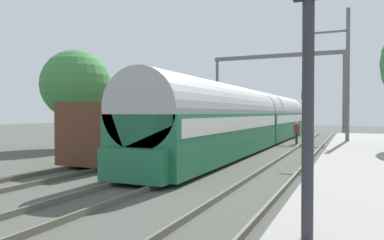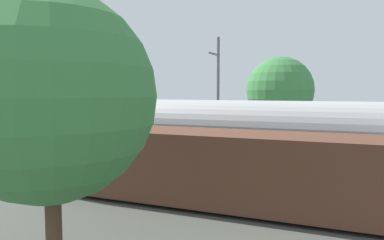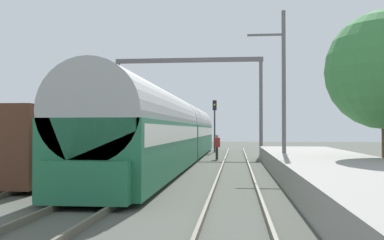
% 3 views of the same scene
% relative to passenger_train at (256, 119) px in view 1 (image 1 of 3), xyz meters
% --- Properties ---
extents(ground, '(120.00, 120.00, 0.00)m').
position_rel_passenger_train_xyz_m(ground, '(0.00, -12.80, -1.97)').
color(ground, '#494C45').
extents(track_far_west, '(1.51, 60.00, 0.16)m').
position_rel_passenger_train_xyz_m(track_far_west, '(-3.82, -12.80, -1.89)').
color(track_far_west, '#656050').
rests_on(track_far_west, ground).
extents(track_west, '(1.52, 60.00, 0.16)m').
position_rel_passenger_train_xyz_m(track_west, '(0.00, -12.80, -1.89)').
color(track_west, '#656050').
rests_on(track_west, ground).
extents(track_east, '(1.51, 60.00, 0.16)m').
position_rel_passenger_train_xyz_m(track_east, '(3.82, -12.80, -1.89)').
color(track_east, '#656050').
rests_on(track_east, ground).
extents(passenger_train, '(2.93, 32.85, 3.82)m').
position_rel_passenger_train_xyz_m(passenger_train, '(0.00, 0.00, 0.00)').
color(passenger_train, '#236B47').
rests_on(passenger_train, ground).
extents(freight_car, '(2.80, 13.00, 2.70)m').
position_rel_passenger_train_xyz_m(freight_car, '(-3.82, -7.87, -0.50)').
color(freight_car, '#563323').
rests_on(freight_car, ground).
extents(person_crossing, '(0.45, 0.33, 1.73)m').
position_rel_passenger_train_xyz_m(person_crossing, '(2.53, 2.83, -0.94)').
color(person_crossing, '#2C2C2C').
rests_on(person_crossing, ground).
extents(railway_signal_near, '(0.36, 0.30, 4.65)m').
position_rel_passenger_train_xyz_m(railway_signal_near, '(5.95, -21.87, 1.02)').
color(railway_signal_near, '#2D2D33').
rests_on(railway_signal_near, ground).
extents(railway_signal_far, '(0.36, 0.30, 4.69)m').
position_rel_passenger_train_xyz_m(railway_signal_far, '(1.92, 12.24, 1.05)').
color(railway_signal_far, '#2D2D33').
rests_on(railway_signal_far, ground).
extents(catenary_gantry, '(12.04, 0.28, 7.86)m').
position_rel_passenger_train_xyz_m(catenary_gantry, '(0.00, 8.01, 3.62)').
color(catenary_gantry, '#625D61').
rests_on(catenary_gantry, ground).
extents(catenary_pole_east_mid, '(1.90, 0.20, 8.00)m').
position_rel_passenger_train_xyz_m(catenary_pole_east_mid, '(6.17, -5.03, 2.18)').
color(catenary_pole_east_mid, '#625D61').
rests_on(catenary_pole_east_mid, ground).
extents(tree_west_background, '(4.69, 4.69, 6.67)m').
position_rel_passenger_train_xyz_m(tree_west_background, '(-10.78, -6.63, 2.34)').
color(tree_west_background, '#4C3826').
rests_on(tree_west_background, ground).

